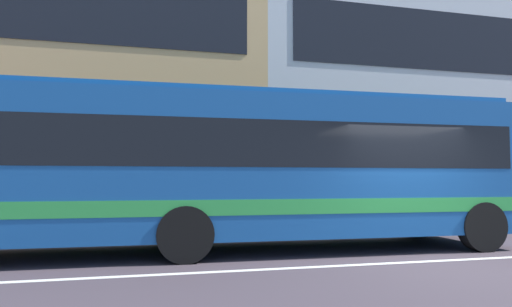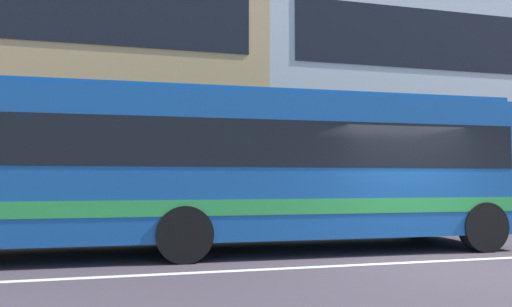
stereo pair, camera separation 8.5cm
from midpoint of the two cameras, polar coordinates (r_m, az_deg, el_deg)
ground_plane at (r=9.04m, az=20.46°, el=-12.27°), size 160.00×160.00×0.00m
lane_centre_line at (r=9.04m, az=20.46°, el=-12.25°), size 60.00×0.16×0.01m
hedge_row_far at (r=13.87m, az=9.66°, el=-6.96°), size 16.50×1.10×1.09m
apartment_block_left at (r=23.38m, az=-27.95°, el=9.13°), size 20.21×11.56×12.62m
apartment_block_right at (r=28.39m, az=22.91°, el=6.64°), size 24.79×11.56×12.41m
transit_bus at (r=9.51m, az=-4.69°, el=-1.38°), size 12.48×2.89×3.18m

